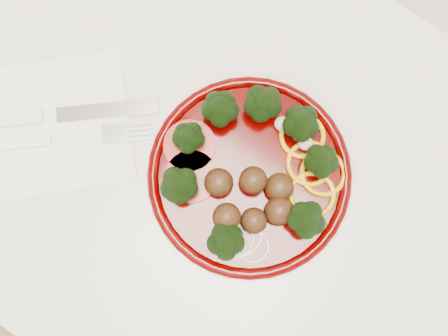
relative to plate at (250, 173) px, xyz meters
The scene contains 5 objects.
counter 0.50m from the plate, behind, with size 2.40×0.60×0.90m.
plate is the anchor object (origin of this frame).
napkin 0.24m from the plate, 161.21° to the right, with size 0.17×0.17×0.00m, color white.
knife 0.27m from the plate, 161.39° to the right, with size 0.19×0.16×0.01m.
fork 0.26m from the plate, 154.96° to the right, with size 0.17×0.14×0.01m.
Camera 1 is at (0.21, 1.62, 1.58)m, focal length 45.00 mm.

